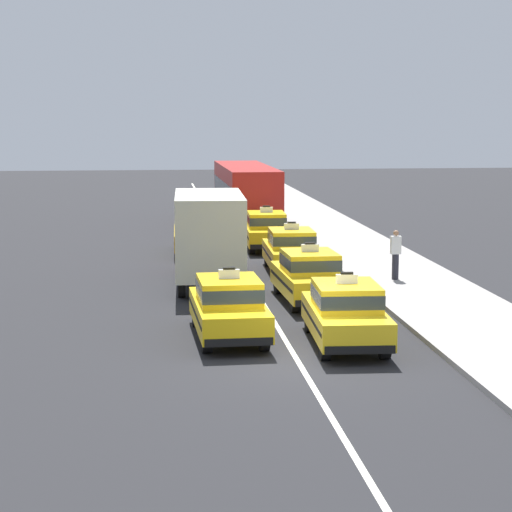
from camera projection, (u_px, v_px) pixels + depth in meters
The scene contains 12 objects.
ground_plane at pixel (298, 361), 23.69m from camera, with size 160.00×160.00×0.00m, color #232326.
lane_stripe_left_right at pixel (230, 248), 43.35m from camera, with size 0.14×80.00×0.01m, color silver.
sidewalk_curb at pixel (379, 261), 39.03m from camera, with size 4.00×90.00×0.15m, color #9E9993.
taxi_left_nearest at pixel (229, 306), 25.91m from camera, with size 1.95×4.61×1.96m.
box_truck_left_second at pixel (209, 234), 34.00m from camera, with size 2.48×7.03×3.27m.
taxi_left_third at pixel (195, 233), 41.58m from camera, with size 1.93×4.60×1.96m.
taxi_right_nearest at pixel (346, 312), 25.15m from camera, with size 1.99×4.63×1.96m.
taxi_right_second at pixel (309, 275), 30.83m from camera, with size 1.95×4.61×1.96m.
taxi_right_third at pixel (291, 250), 36.60m from camera, with size 1.93×4.60×1.96m.
taxi_right_fourth at pixel (266, 230), 42.85m from camera, with size 1.98×4.62×1.96m.
bus_right_fifth at pixel (246, 192), 51.56m from camera, with size 2.64×11.23×3.22m.
pedestrian_near_crosswalk at pixel (396, 254), 34.26m from camera, with size 0.36×0.24×1.76m.
Camera 1 is at (-3.52, -22.81, 6.04)m, focal length 67.82 mm.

